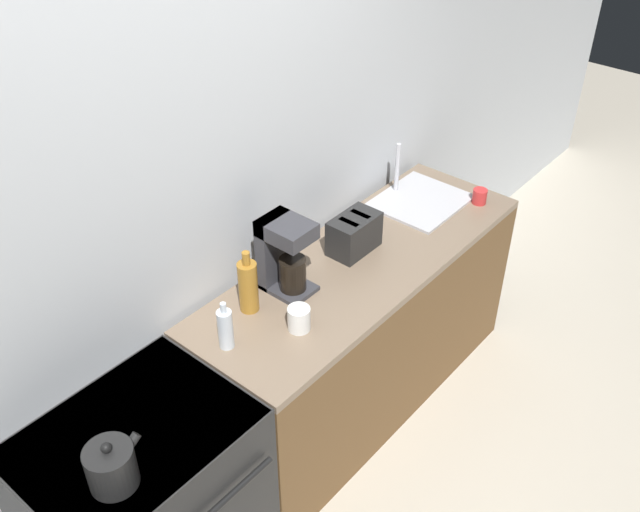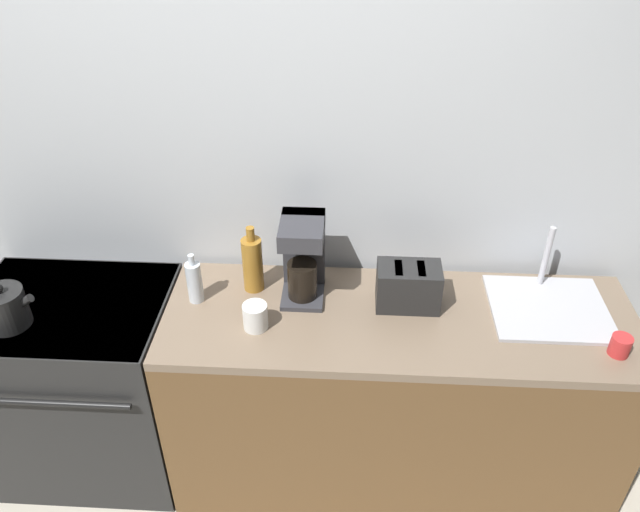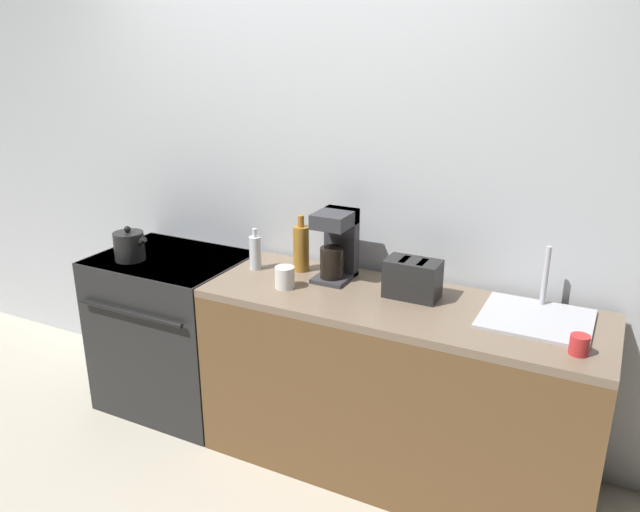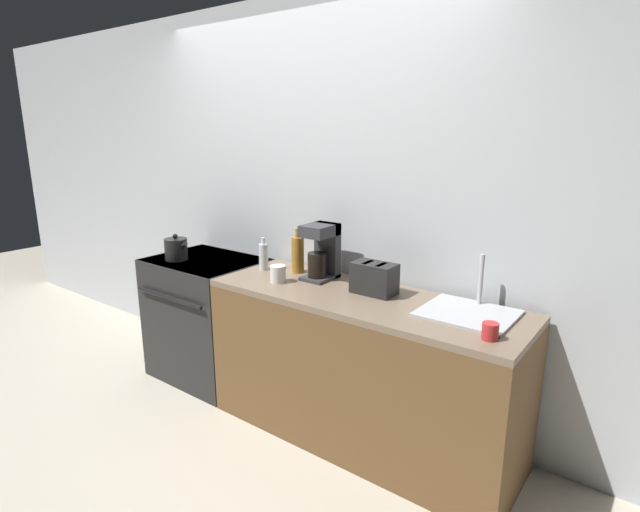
% 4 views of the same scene
% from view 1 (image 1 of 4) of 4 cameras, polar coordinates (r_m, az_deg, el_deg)
% --- Properties ---
extents(ground_plane, '(12.00, 12.00, 0.00)m').
position_cam_1_polar(ground_plane, '(3.40, 0.27, -19.48)').
color(ground_plane, beige).
extents(wall_back, '(8.00, 0.05, 2.60)m').
position_cam_1_polar(wall_back, '(2.84, -10.10, 3.42)').
color(wall_back, silver).
rests_on(wall_back, ground_plane).
extents(stove, '(0.78, 0.65, 0.88)m').
position_cam_1_polar(stove, '(2.92, -13.52, -19.03)').
color(stove, black).
rests_on(stove, ground_plane).
extents(counter_block, '(1.82, 0.61, 0.88)m').
position_cam_1_polar(counter_block, '(3.53, 3.23, -5.99)').
color(counter_block, brown).
rests_on(counter_block, ground_plane).
extents(kettle, '(0.20, 0.16, 0.19)m').
position_cam_1_polar(kettle, '(2.41, -16.33, -15.85)').
color(kettle, black).
rests_on(kettle, stove).
extents(toaster, '(0.24, 0.15, 0.18)m').
position_cam_1_polar(toaster, '(3.26, 2.75, 1.79)').
color(toaster, black).
rests_on(toaster, counter_block).
extents(coffee_maker, '(0.16, 0.22, 0.34)m').
position_cam_1_polar(coffee_maker, '(2.98, -2.99, 0.26)').
color(coffee_maker, '#333338').
rests_on(coffee_maker, counter_block).
extents(sink_tray, '(0.45, 0.39, 0.28)m').
position_cam_1_polar(sink_tray, '(3.68, 7.94, 4.53)').
color(sink_tray, '#B7B7BC').
rests_on(sink_tray, counter_block).
extents(bottle_clear, '(0.06, 0.06, 0.21)m').
position_cam_1_polar(bottle_clear, '(2.77, -7.58, -5.76)').
color(bottle_clear, silver).
rests_on(bottle_clear, counter_block).
extents(bottle_amber, '(0.08, 0.08, 0.29)m').
position_cam_1_polar(bottle_amber, '(2.91, -5.77, -2.39)').
color(bottle_amber, '#9E6B23').
rests_on(bottle_amber, counter_block).
extents(cup_red, '(0.07, 0.07, 0.08)m').
position_cam_1_polar(cup_red, '(3.71, 12.65, 4.68)').
color(cup_red, red).
rests_on(cup_red, counter_block).
extents(cup_white, '(0.09, 0.09, 0.10)m').
position_cam_1_polar(cup_white, '(2.85, -1.69, -5.03)').
color(cup_white, white).
rests_on(cup_white, counter_block).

